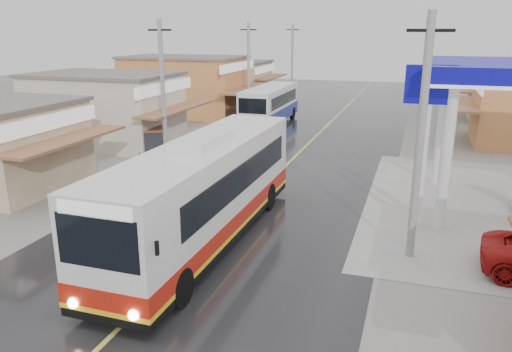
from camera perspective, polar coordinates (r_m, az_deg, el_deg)
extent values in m
plane|color=slate|center=(19.26, -4.26, -6.33)|extent=(120.00, 120.00, 0.00)
cube|color=black|center=(32.98, 5.64, 3.33)|extent=(12.00, 90.00, 0.02)
cube|color=#D8CC4C|center=(32.97, 5.64, 3.35)|extent=(0.15, 90.00, 0.01)
cylinder|color=white|center=(25.84, 20.40, 4.95)|extent=(0.44, 0.44, 5.50)
cylinder|color=white|center=(19.98, 20.87, 1.78)|extent=(0.44, 0.44, 5.50)
cube|color=white|center=(19.89, 18.64, 2.68)|extent=(0.25, 0.25, 6.00)
cube|color=#0D0B9A|center=(19.49, 19.32, 9.83)|extent=(1.80, 0.30, 1.40)
cube|color=silver|center=(17.70, -5.91, -1.17)|extent=(2.67, 12.39, 3.04)
cube|color=black|center=(18.26, -5.76, -6.03)|extent=(2.69, 12.41, 0.31)
cube|color=#B21D0E|center=(18.07, -5.81, -4.52)|extent=(2.71, 12.43, 0.57)
cube|color=yellow|center=(18.19, -5.78, -5.52)|extent=(2.72, 12.44, 0.14)
cube|color=black|center=(18.06, -5.27, 0.31)|extent=(2.69, 9.82, 1.03)
cube|color=black|center=(12.59, -17.59, -7.23)|extent=(2.28, 0.14, 1.34)
cube|color=black|center=(23.13, 0.32, 4.22)|extent=(2.28, 0.14, 1.13)
cube|color=white|center=(12.29, -17.92, -3.70)|extent=(2.08, 0.14, 0.36)
cube|color=silver|center=(17.27, -6.07, 4.14)|extent=(1.26, 3.10, 0.31)
cylinder|color=black|center=(15.34, -16.50, -10.81)|extent=(0.37, 1.14, 1.13)
cylinder|color=black|center=(14.25, -8.76, -12.49)|extent=(0.37, 1.14, 1.13)
cylinder|color=black|center=(22.02, -4.32, -1.74)|extent=(0.37, 1.14, 1.13)
cylinder|color=black|center=(21.28, 1.35, -2.35)|extent=(0.37, 1.14, 1.13)
sphere|color=#FFF2CC|center=(13.80, -20.16, -13.43)|extent=(0.29, 0.29, 0.29)
sphere|color=#FFF2CC|center=(12.87, -13.80, -15.15)|extent=(0.29, 0.29, 0.29)
cube|color=black|center=(13.64, -21.90, -6.05)|extent=(0.08, 0.08, 0.36)
cube|color=black|center=(12.05, -11.25, -8.09)|extent=(0.08, 0.08, 0.36)
cube|color=silver|center=(40.48, 1.61, 8.38)|extent=(2.44, 9.05, 2.51)
cube|color=navy|center=(40.61, 1.60, 7.19)|extent=(2.48, 9.09, 1.00)
cube|color=black|center=(40.43, 1.61, 8.88)|extent=(2.48, 7.54, 0.90)
cube|color=black|center=(36.21, -0.40, 8.00)|extent=(2.11, 0.13, 1.11)
cylinder|color=black|center=(37.99, -1.36, 5.93)|extent=(0.30, 1.01, 1.00)
cylinder|color=black|center=(37.34, 1.80, 5.75)|extent=(0.30, 1.01, 1.00)
cylinder|color=black|center=(44.02, 1.41, 7.38)|extent=(0.30, 1.01, 1.00)
cylinder|color=black|center=(43.46, 4.18, 7.23)|extent=(0.30, 1.01, 1.00)
imported|color=black|center=(25.08, -5.73, 0.19)|extent=(0.92, 1.82, 0.91)
imported|color=#25703E|center=(24.73, -5.96, 1.53)|extent=(0.61, 0.46, 1.52)
cube|color=#26262D|center=(31.38, -11.71, 4.10)|extent=(1.96, 2.29, 1.26)
cube|color=brown|center=(31.24, -11.78, 5.32)|extent=(2.02, 2.35, 0.10)
cylinder|color=black|center=(30.92, -13.00, 2.64)|extent=(0.40, 0.60, 0.58)
cylinder|color=black|center=(32.24, -12.75, 3.21)|extent=(0.40, 0.60, 0.58)
cylinder|color=black|center=(30.62, -10.69, 2.64)|extent=(0.35, 0.58, 0.58)
torus|color=black|center=(28.67, -11.45, 1.28)|extent=(0.83, 0.83, 0.21)
torus|color=black|center=(28.62, -11.47, 1.69)|extent=(0.83, 0.83, 0.21)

